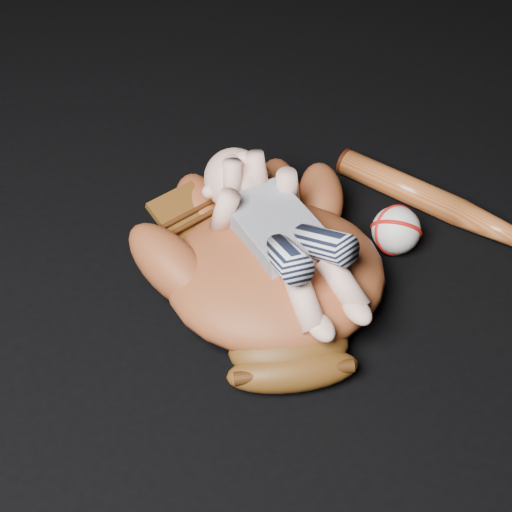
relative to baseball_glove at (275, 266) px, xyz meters
The scene contains 4 objects.
baseball_glove is the anchor object (origin of this frame).
newborn_baby 0.06m from the baseball_glove, 11.94° to the left, with size 0.17×0.37×0.15m, color #EBAE98, non-canonical shape.
baseball_bat 0.37m from the baseball_glove, ahead, with size 0.05×0.51×0.05m, color #A64D20, non-canonical shape.
baseball 0.23m from the baseball_glove, ahead, with size 0.08×0.08×0.08m, color silver.
Camera 1 is at (-0.37, -0.73, 0.90)m, focal length 55.00 mm.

